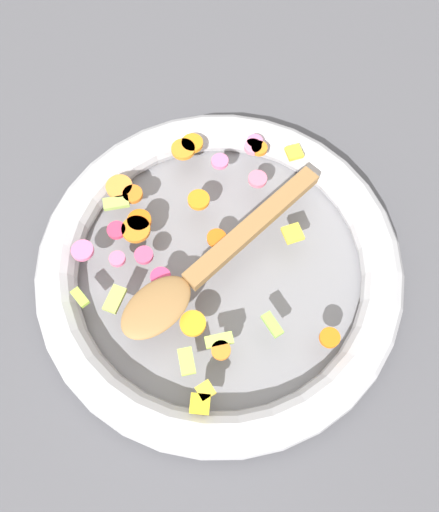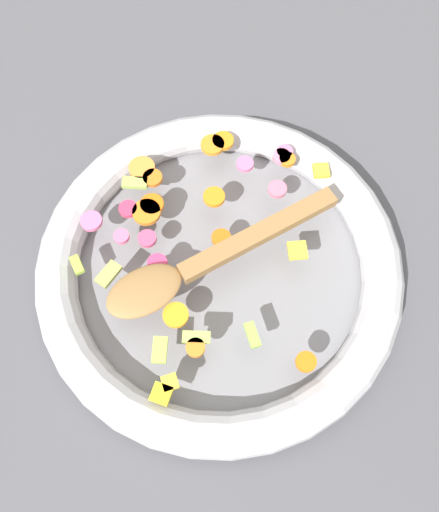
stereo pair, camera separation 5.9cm
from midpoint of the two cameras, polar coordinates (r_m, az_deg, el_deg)
name	(u,v)px [view 2 (the right image)]	position (r m, az deg, el deg)	size (l,w,h in m)	color
ground_plane	(220,272)	(0.63, 2.64, -2.14)	(4.00, 4.00, 0.00)	#4C4C51
skillet	(220,265)	(0.61, 2.73, -1.37)	(0.45, 0.45, 0.05)	slate
chopped_vegetables	(190,226)	(0.60, -0.64, 3.18)	(0.35, 0.34, 0.01)	orange
wooden_spoon	(200,262)	(0.57, 0.65, -1.00)	(0.06, 0.30, 0.01)	olive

